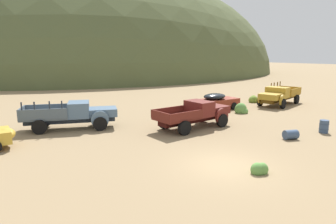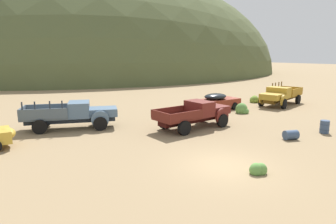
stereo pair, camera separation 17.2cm
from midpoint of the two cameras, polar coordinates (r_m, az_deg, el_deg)
ground_plane at (r=14.28m, az=10.71°, el=-10.22°), size 300.00×300.00×0.00m
hill_far_right at (r=89.78m, az=-12.61°, el=7.61°), size 104.80×86.79×54.46m
truck_chalk_blue at (r=21.57m, az=-17.40°, el=-0.46°), size 6.61×3.94×2.16m
truck_oxblood at (r=21.10m, az=5.68°, el=-0.29°), size 6.00×2.74×1.89m
car_rust_red at (r=28.13m, az=9.43°, el=2.13°), size 4.73×2.06×1.57m
truck_mustard at (r=31.97m, az=20.37°, el=3.00°), size 6.69×3.79×2.16m
oil_drum_by_truck at (r=19.61m, az=22.49°, el=-4.07°), size 0.97×0.82×0.58m
oil_drum_spare at (r=22.12m, az=27.84°, el=-2.49°), size 0.62×0.62×0.86m
bush_between_trucks at (r=33.38m, az=16.09°, el=2.28°), size 1.14×1.00×0.95m
bush_lone_scrub at (r=13.73m, az=17.00°, el=-10.65°), size 0.80×0.63×0.64m
bush_near_barrel at (r=26.96m, az=13.89°, el=0.42°), size 1.13×1.16×1.15m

